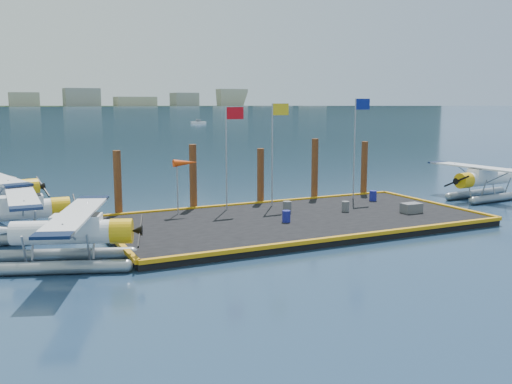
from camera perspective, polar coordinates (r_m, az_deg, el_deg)
ground at (r=31.49m, az=3.96°, el=-3.29°), size 4000.00×4000.00×0.00m
dock at (r=31.45m, az=3.96°, el=-2.93°), size 20.00×10.00×0.40m
dock_bumpers at (r=31.39m, az=3.97°, el=-2.42°), size 20.25×10.25×0.18m
far_backdrop at (r=1782.62m, az=-17.57°, el=8.68°), size 3050.00×2050.00×810.00m
seaplane_a at (r=24.43m, az=-18.24°, el=-4.18°), size 7.87×8.37×3.01m
seaplane_b at (r=30.11m, az=-22.98°, el=-2.01°), size 7.67×8.45×3.02m
seaplane_d at (r=42.32m, az=21.95°, el=1.07°), size 7.83×8.64×3.06m
drum_2 at (r=33.45m, az=8.93°, el=-1.43°), size 0.42×0.42×0.60m
drum_3 at (r=30.20m, az=3.05°, el=-2.44°), size 0.44×0.44×0.61m
drum_4 at (r=37.38m, az=11.62°, el=-0.37°), size 0.46×0.46×0.65m
drum_5 at (r=32.58m, az=3.13°, el=-1.53°), size 0.49×0.49×0.69m
crate at (r=33.88m, az=15.27°, el=-1.55°), size 1.11×0.74×0.55m
flagpole_red at (r=33.25m, az=-2.66°, el=5.03°), size 1.14×0.08×6.00m
flagpole_yellow at (r=34.52m, az=1.94°, el=5.37°), size 1.14×0.08×6.20m
flagpole_blue at (r=37.65m, az=10.10°, el=5.81°), size 1.14×0.08×6.50m
windsock at (r=32.39m, az=-7.11°, el=2.79°), size 1.40×0.44×3.12m
piling_0 at (r=33.17m, az=-13.65°, el=0.61°), size 0.44×0.44×4.00m
piling_1 at (r=34.36m, az=-6.30°, el=1.26°), size 0.44×0.44×4.20m
piling_2 at (r=36.10m, az=0.46°, el=1.37°), size 0.44×0.44×3.80m
piling_3 at (r=37.98m, az=5.89°, el=2.09°), size 0.44×0.44×4.30m
piling_4 at (r=40.22m, az=10.76°, el=2.14°), size 0.44×0.44×4.00m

